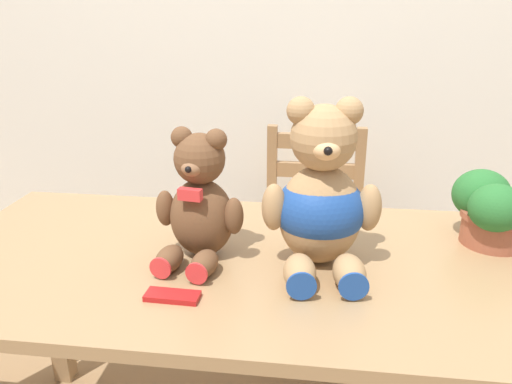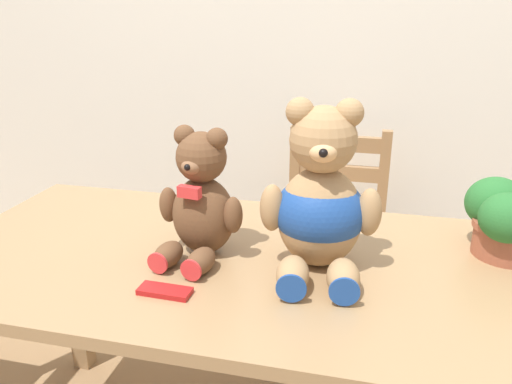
# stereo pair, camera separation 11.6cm
# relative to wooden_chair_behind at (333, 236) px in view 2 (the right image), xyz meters

# --- Properties ---
(wall_back) EXTENTS (8.00, 0.04, 2.60)m
(wall_back) POSITION_rel_wooden_chair_behind_xyz_m (-0.14, 0.34, 0.87)
(wall_back) COLOR silver
(wall_back) RESTS_ON ground_plane
(dining_table) EXTENTS (1.57, 0.75, 0.71)m
(dining_table) POSITION_rel_wooden_chair_behind_xyz_m (-0.14, -0.77, 0.19)
(dining_table) COLOR #9E7A51
(dining_table) RESTS_ON ground_plane
(wooden_chair_behind) EXTENTS (0.40, 0.39, 0.84)m
(wooden_chair_behind) POSITION_rel_wooden_chair_behind_xyz_m (0.00, 0.00, 0.00)
(wooden_chair_behind) COLOR #997047
(wooden_chair_behind) RESTS_ON ground_plane
(teddy_bear_left) EXTENTS (0.22, 0.23, 0.32)m
(teddy_bear_left) POSITION_rel_wooden_chair_behind_xyz_m (-0.26, -0.78, 0.42)
(teddy_bear_left) COLOR brown
(teddy_bear_left) RESTS_ON dining_table
(teddy_bear_right) EXTENTS (0.28, 0.29, 0.39)m
(teddy_bear_right) POSITION_rel_wooden_chair_behind_xyz_m (0.02, -0.77, 0.44)
(teddy_bear_right) COLOR tan
(teddy_bear_right) RESTS_ON dining_table
(potted_plant) EXTENTS (0.21, 0.22, 0.18)m
(potted_plant) POSITION_rel_wooden_chair_behind_xyz_m (0.45, -0.61, 0.38)
(potted_plant) COLOR #9E5138
(potted_plant) RESTS_ON dining_table
(chocolate_bar) EXTENTS (0.11, 0.05, 0.01)m
(chocolate_bar) POSITION_rel_wooden_chair_behind_xyz_m (-0.28, -0.97, 0.29)
(chocolate_bar) COLOR red
(chocolate_bar) RESTS_ON dining_table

